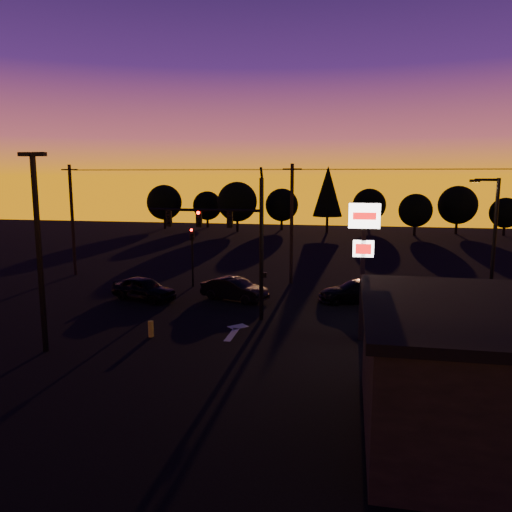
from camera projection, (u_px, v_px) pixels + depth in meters
The scene contains 24 objects.
ground at pixel (218, 340), 24.87m from camera, with size 120.00×120.00×0.00m, color black.
lane_arrow at pixel (235, 331), 26.40m from camera, with size 1.20×3.10×0.01m.
traffic_signal_mast at pixel (233, 233), 27.98m from camera, with size 6.79×0.52×8.58m.
secondary_signal at pixel (192, 248), 36.48m from camera, with size 0.30×0.31×4.35m.
parking_lot_light at pixel (38, 239), 22.52m from camera, with size 1.25×0.30×9.14m.
pylon_sign at pixel (363, 242), 24.25m from camera, with size 1.50×0.28×6.80m.
streetlight at pixel (492, 245), 26.93m from camera, with size 1.55×0.35×8.00m.
utility_pole_0 at pixel (72, 219), 40.68m from camera, with size 1.40×0.26×9.00m.
utility_pole_1 at pixel (292, 223), 37.35m from camera, with size 1.40×0.26×9.00m.
power_wires at pixel (292, 170), 36.72m from camera, with size 36.00×1.22×0.07m.
bollard at pixel (151, 329), 25.37m from camera, with size 0.27×0.27×0.82m, color yellow.
tree_0 at pixel (164, 202), 76.79m from camera, with size 5.36×5.36×6.74m.
tree_1 at pixel (207, 206), 78.69m from camera, with size 4.54×4.54×5.71m.
tree_2 at pixel (237, 202), 72.58m from camera, with size 5.77×5.78×7.26m.
tree_3 at pixel (282, 205), 75.44m from camera, with size 4.95×4.95×6.22m.
tree_4 at pixel (328, 191), 70.89m from camera, with size 4.18×4.18×9.50m.
tree_5 at pixel (369, 205), 74.98m from camera, with size 4.95×4.95×6.22m.
tree_6 at pixel (416, 210), 68.10m from camera, with size 4.54×4.54×5.71m.
tree_7 at pixel (458, 205), 69.79m from camera, with size 5.36×5.36×6.74m.
tree_8 at pixel (505, 213), 67.86m from camera, with size 4.12×4.12×5.19m.
car_left at pixel (144, 288), 32.89m from camera, with size 1.81×4.49×1.53m, color black.
car_mid at pixel (234, 289), 32.81m from camera, with size 1.57×4.52×1.49m, color black.
car_right at pixel (357, 291), 32.37m from camera, with size 2.03×4.99×1.45m, color black.
suv_parked at pixel (448, 371), 19.15m from camera, with size 2.30×5.00×1.39m, color black.
Camera 1 is at (6.37, -23.10, 8.11)m, focal length 35.00 mm.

